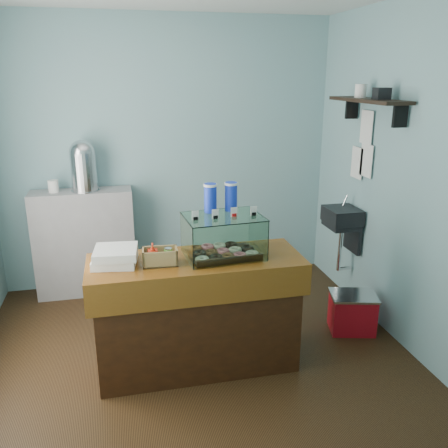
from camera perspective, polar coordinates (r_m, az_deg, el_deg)
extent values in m
plane|color=black|center=(4.17, -3.77, -14.51)|extent=(3.50, 3.50, 0.00)
cube|color=#7AA7B2|center=(5.09, -6.86, 8.26)|extent=(3.50, 0.04, 2.80)
cube|color=#7AA7B2|center=(2.22, 1.81, -3.92)|extent=(3.50, 0.04, 2.80)
cube|color=#7AA7B2|center=(4.25, 19.90, 5.51)|extent=(0.04, 3.00, 2.80)
cube|color=black|center=(4.75, 14.04, 0.98)|extent=(0.30, 0.35, 0.15)
cube|color=black|center=(4.86, 15.24, -1.18)|extent=(0.04, 0.30, 0.35)
cylinder|color=silver|center=(4.83, 14.36, 2.73)|extent=(0.02, 0.02, 0.12)
cylinder|color=silver|center=(4.85, 13.74, -2.98)|extent=(0.04, 0.04, 0.45)
cube|color=black|center=(4.36, 16.93, 14.05)|extent=(0.25, 1.00, 0.03)
cube|color=black|center=(4.06, 20.43, 12.09)|extent=(0.12, 0.03, 0.18)
cube|color=black|center=(4.75, 15.12, 13.21)|extent=(0.12, 0.03, 0.18)
cube|color=white|center=(4.61, 16.75, 7.31)|extent=(0.01, 0.21, 0.30)
cube|color=white|center=(4.76, 15.70, 7.10)|extent=(0.01, 0.21, 0.30)
cube|color=white|center=(4.61, 16.77, 11.09)|extent=(0.01, 0.21, 0.30)
cube|color=#3D1D0B|center=(3.74, -3.27, -11.06)|extent=(1.50, 0.56, 0.84)
cube|color=#482209|center=(3.55, -3.40, -4.67)|extent=(1.60, 0.60, 0.06)
cube|color=#482209|center=(3.35, -2.54, -8.35)|extent=(1.60, 0.04, 0.18)
cube|color=#969699|center=(5.11, -16.37, -2.17)|extent=(1.00, 0.32, 1.10)
cube|color=#361910|center=(3.60, -0.08, -3.66)|extent=(0.53, 0.39, 0.02)
torus|color=silver|center=(3.43, -2.59, -4.26)|extent=(0.10, 0.10, 0.03)
torus|color=black|center=(3.45, -1.04, -4.09)|extent=(0.10, 0.10, 0.03)
torus|color=brown|center=(3.48, 0.49, -3.93)|extent=(0.10, 0.10, 0.03)
torus|color=pink|center=(3.51, 1.99, -3.76)|extent=(0.10, 0.10, 0.03)
torus|color=silver|center=(3.54, 3.47, -3.59)|extent=(0.10, 0.10, 0.03)
torus|color=black|center=(3.54, -3.07, -3.57)|extent=(0.10, 0.10, 0.03)
torus|color=brown|center=(3.56, -1.57, -3.42)|extent=(0.10, 0.10, 0.03)
torus|color=pink|center=(3.59, -0.08, -3.26)|extent=(0.10, 0.10, 0.03)
torus|color=silver|center=(3.61, 1.38, -3.10)|extent=(0.10, 0.10, 0.03)
torus|color=black|center=(3.64, 2.82, -2.94)|extent=(0.10, 0.10, 0.03)
torus|color=brown|center=(3.65, -3.52, -2.92)|extent=(0.10, 0.10, 0.03)
torus|color=pink|center=(3.67, -2.06, -2.78)|extent=(0.10, 0.10, 0.03)
torus|color=silver|center=(3.69, -0.62, -2.63)|extent=(0.10, 0.10, 0.03)
torus|color=black|center=(3.72, 0.80, -2.48)|extent=(0.10, 0.10, 0.03)
cube|color=white|center=(3.36, 0.92, -2.59)|extent=(0.56, 0.04, 0.31)
cube|color=white|center=(3.73, -0.99, -0.53)|extent=(0.56, 0.04, 0.31)
cube|color=white|center=(3.48, -4.51, -1.94)|extent=(0.03, 0.41, 0.31)
cube|color=white|center=(3.63, 4.15, -1.08)|extent=(0.03, 0.41, 0.31)
cube|color=white|center=(3.50, -0.08, 0.91)|extent=(0.60, 0.46, 0.01)
cube|color=white|center=(3.39, -3.41, 0.98)|extent=(0.05, 0.01, 0.07)
cube|color=black|center=(3.39, -3.41, 0.61)|extent=(0.03, 0.02, 0.02)
cube|color=white|center=(3.42, -1.02, 1.19)|extent=(0.05, 0.01, 0.07)
cube|color=black|center=(3.43, -1.02, 0.82)|extent=(0.03, 0.02, 0.02)
cube|color=white|center=(3.46, 1.32, 1.38)|extent=(0.05, 0.01, 0.07)
cube|color=red|center=(3.47, 1.32, 1.02)|extent=(0.03, 0.02, 0.02)
cube|color=white|center=(3.51, 3.60, 1.58)|extent=(0.05, 0.01, 0.07)
cube|color=black|center=(3.52, 3.59, 1.22)|extent=(0.03, 0.02, 0.02)
cylinder|color=blue|center=(3.58, -1.65, 3.15)|extent=(0.09, 0.09, 0.22)
cylinder|color=white|center=(3.55, -1.66, 4.71)|extent=(0.10, 0.10, 0.02)
cylinder|color=blue|center=(3.62, 0.85, 3.34)|extent=(0.09, 0.09, 0.22)
cylinder|color=white|center=(3.60, 0.86, 4.88)|extent=(0.10, 0.10, 0.02)
cube|color=#A38751|center=(3.46, -7.67, -4.74)|extent=(0.26, 0.16, 0.01)
cube|color=#A38751|center=(3.38, -7.66, -4.33)|extent=(0.25, 0.03, 0.12)
cube|color=#A38751|center=(3.51, -7.75, -3.51)|extent=(0.25, 0.03, 0.12)
cube|color=#A38751|center=(3.44, -9.67, -4.01)|extent=(0.02, 0.15, 0.12)
cube|color=#A38751|center=(3.45, -5.74, -3.81)|extent=(0.02, 0.15, 0.12)
imported|color=red|center=(3.43, -8.56, -3.52)|extent=(0.07, 0.07, 0.15)
cylinder|color=#3D8424|center=(3.45, -6.71, -3.83)|extent=(0.06, 0.06, 0.10)
cylinder|color=silver|center=(3.43, -6.74, -2.97)|extent=(0.05, 0.05, 0.01)
cube|color=white|center=(3.53, -12.97, -4.23)|extent=(0.34, 0.34, 0.06)
cube|color=white|center=(3.49, -12.90, -3.37)|extent=(0.33, 0.33, 0.06)
cylinder|color=silver|center=(4.94, -16.32, 3.90)|extent=(0.28, 0.28, 0.01)
cylinder|color=silver|center=(4.90, -16.51, 6.08)|extent=(0.25, 0.25, 0.37)
sphere|color=silver|center=(4.87, -16.70, 8.24)|extent=(0.25, 0.25, 0.25)
cube|color=#B40E19|center=(4.47, 15.16, -10.35)|extent=(0.44, 0.37, 0.33)
cube|color=silver|center=(4.39, 15.34, -8.31)|extent=(0.46, 0.39, 0.02)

